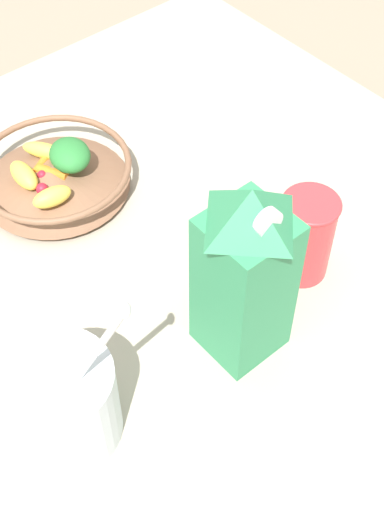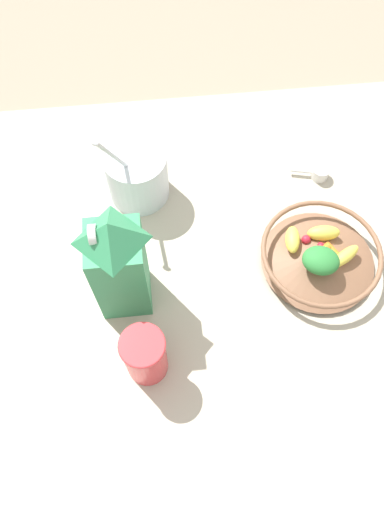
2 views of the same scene
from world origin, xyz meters
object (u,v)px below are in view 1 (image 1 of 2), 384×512
object	(u,v)px
fruit_bowl	(54,173)
milk_carton	(245,273)
spice_jar	(291,76)
yogurt_tub	(62,400)
drinking_cup	(306,235)

from	to	relation	value
fruit_bowl	milk_carton	distance (m)	0.40
spice_jar	fruit_bowl	bearing A→B (deg)	174.94
milk_carton	spice_jar	bearing A→B (deg)	37.71
fruit_bowl	yogurt_tub	world-z (taller)	yogurt_tub
milk_carton	drinking_cup	bearing A→B (deg)	11.91
fruit_bowl	spice_jar	world-z (taller)	fruit_bowl
milk_carton	spice_jar	xyz separation A→B (m)	(0.44, 0.34, -0.12)
fruit_bowl	drinking_cup	world-z (taller)	drinking_cup
yogurt_tub	fruit_bowl	bearing A→B (deg)	58.51
yogurt_tub	drinking_cup	bearing A→B (deg)	-1.04
fruit_bowl	drinking_cup	distance (m)	0.39
milk_carton	yogurt_tub	world-z (taller)	milk_carton
drinking_cup	yogurt_tub	bearing A→B (deg)	178.96
drinking_cup	spice_jar	size ratio (longest dim) A/B	2.74
fruit_bowl	drinking_cup	size ratio (longest dim) A/B	1.79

